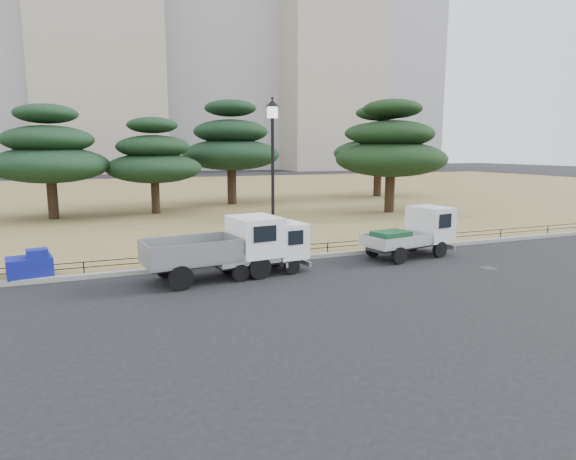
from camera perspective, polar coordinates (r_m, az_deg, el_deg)
name	(u,v)px	position (r m, az deg, el deg)	size (l,w,h in m)	color
ground	(310,278)	(16.12, 2.62, -5.66)	(220.00, 220.00, 0.00)	black
lawn	(174,195)	(45.43, -13.40, 4.01)	(120.00, 56.00, 0.15)	olive
curb	(282,259)	(18.43, -0.69, -3.46)	(120.00, 0.25, 0.16)	gray
truck_large	(222,245)	(16.05, -7.80, -1.80)	(4.70, 2.33, 1.96)	black
truck_kei_front	(267,249)	(16.58, -2.50, -2.23)	(3.34, 1.73, 1.70)	black
truck_kei_rear	(414,232)	(19.73, 14.65, -0.28)	(3.90, 2.15, 1.94)	black
street_lamp	(273,152)	(18.15, -1.84, 9.20)	(0.53, 0.53, 5.87)	black
pipe_fence	(281,249)	(18.49, -0.85, -2.27)	(38.00, 0.04, 0.40)	black
tarp_pile	(30,265)	(17.77, -28.23, -3.69)	(1.50, 1.21, 0.89)	#121A90
manhole	(489,268)	(18.77, 22.68, -4.20)	(0.60, 0.60, 0.01)	#2D2D30
pine_west_near	(49,153)	(31.60, -26.47, 8.12)	(6.67, 6.67, 6.67)	black
pine_center_left	(154,158)	(31.99, -15.62, 8.17)	(5.99, 5.99, 6.08)	black
pine_center_right	(231,144)	(36.57, -6.77, 10.05)	(7.25, 7.25, 7.69)	black
pine_east_near	(391,148)	(32.16, 12.13, 9.50)	(7.17, 7.17, 7.24)	black
pine_east_far	(379,144)	(43.27, 10.69, 9.96)	(7.82, 7.82, 7.85)	black
tower_center_left	(96,20)	(101.89, -21.83, 22.06)	(22.00, 20.00, 55.00)	#AAA08C
tower_east	(325,55)	(108.61, 4.40, 19.97)	(20.00, 18.00, 48.00)	#AAA08C
tower_far_east	(379,18)	(126.29, 10.77, 23.45)	(24.00, 20.00, 70.00)	#A0A0A5
radio_tower	(440,41)	(129.04, 17.59, 20.62)	(1.80, 1.80, 63.00)	#D83F33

